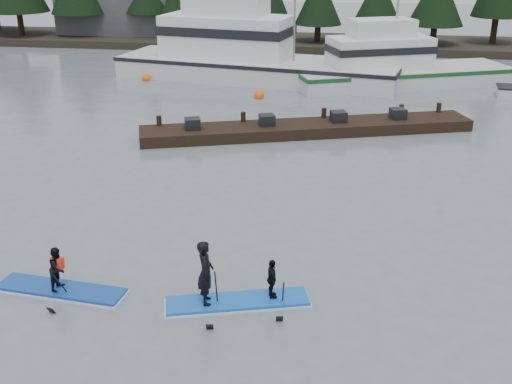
# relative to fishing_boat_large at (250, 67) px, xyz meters

# --- Properties ---
(ground) EXTENTS (160.00, 160.00, 0.00)m
(ground) POSITION_rel_fishing_boat_large_xyz_m (3.74, -28.46, -0.79)
(ground) COLOR slate
(ground) RESTS_ON ground
(far_shore) EXTENTS (70.00, 8.00, 0.60)m
(far_shore) POSITION_rel_fishing_boat_large_xyz_m (3.74, 13.54, -0.49)
(far_shore) COLOR #2D281E
(far_shore) RESTS_ON ground
(treeline) EXTENTS (60.00, 4.00, 8.00)m
(treeline) POSITION_rel_fishing_boat_large_xyz_m (3.74, 13.54, -0.79)
(treeline) COLOR black
(treeline) RESTS_ON ground
(waterfront_building) EXTENTS (18.00, 6.00, 5.00)m
(waterfront_building) POSITION_rel_fishing_boat_large_xyz_m (-10.26, 15.54, 1.71)
(waterfront_building) COLOR #4C4C51
(waterfront_building) RESTS_ON ground
(fishing_boat_large) EXTENTS (18.98, 8.44, 10.28)m
(fishing_boat_large) POSITION_rel_fishing_boat_large_xyz_m (0.00, 0.00, 0.00)
(fishing_boat_large) COLOR silver
(fishing_boat_large) RESTS_ON ground
(fishing_boat_medium) EXTENTS (14.17, 8.78, 8.26)m
(fishing_boat_medium) POSITION_rel_fishing_boat_large_xyz_m (9.42, -0.59, -0.21)
(fishing_boat_medium) COLOR silver
(fishing_boat_medium) RESTS_ON ground
(floating_dock) EXTENTS (15.75, 7.10, 0.53)m
(floating_dock) POSITION_rel_fishing_boat_large_xyz_m (4.69, -12.02, -0.52)
(floating_dock) COLOR black
(floating_dock) RESTS_ON ground
(buoy_b) EXTENTS (0.61, 0.61, 0.61)m
(buoy_b) POSITION_rel_fishing_boat_large_xyz_m (1.36, -5.28, -0.79)
(buoy_b) COLOR orange
(buoy_b) RESTS_ON ground
(buoy_a) EXTENTS (0.52, 0.52, 0.52)m
(buoy_a) POSITION_rel_fishing_boat_large_xyz_m (-6.63, -1.62, -0.79)
(buoy_a) COLOR orange
(buoy_a) RESTS_ON ground
(paddleboard_solo) EXTENTS (3.58, 1.28, 1.79)m
(paddleboard_solo) POSITION_rel_fishing_boat_large_xyz_m (-0.78, -27.61, -0.42)
(paddleboard_solo) COLOR #1143A5
(paddleboard_solo) RESTS_ON ground
(paddleboard_duo) EXTENTS (3.78, 1.88, 2.38)m
(paddleboard_duo) POSITION_rel_fishing_boat_large_xyz_m (3.83, -27.56, -0.22)
(paddleboard_duo) COLOR blue
(paddleboard_duo) RESTS_ON ground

